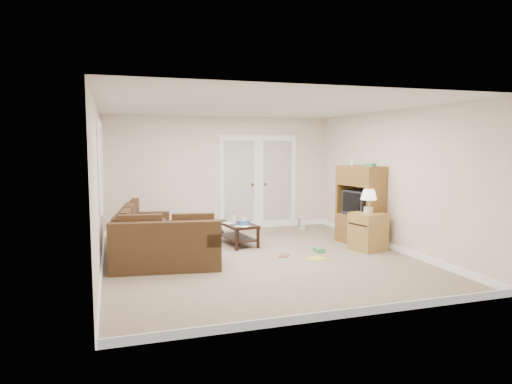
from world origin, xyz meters
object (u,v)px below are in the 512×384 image
object	(u,v)px
coffee_table	(237,233)
tv_armoire	(361,205)
side_cabinet	(368,228)
sectional_sofa	(153,241)

from	to	relation	value
coffee_table	tv_armoire	distance (m)	2.42
coffee_table	side_cabinet	size ratio (longest dim) A/B	0.97
coffee_table	side_cabinet	xyz separation A→B (m)	(2.13, -1.16, 0.17)
side_cabinet	coffee_table	bearing A→B (deg)	137.03
side_cabinet	tv_armoire	bearing A→B (deg)	59.60
sectional_sofa	tv_armoire	size ratio (longest dim) A/B	1.68
tv_armoire	coffee_table	bearing A→B (deg)	152.31
sectional_sofa	coffee_table	distance (m)	1.75
sectional_sofa	side_cabinet	size ratio (longest dim) A/B	2.45
sectional_sofa	side_cabinet	world-z (taller)	side_cabinet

